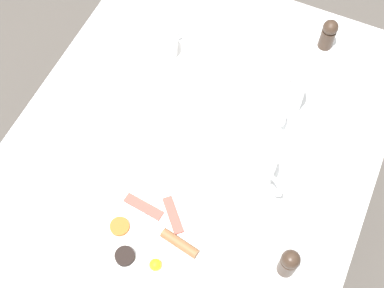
# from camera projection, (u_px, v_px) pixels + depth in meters

# --- Properties ---
(ground_plane) EXTENTS (8.00, 8.00, 0.00)m
(ground_plane) POSITION_uv_depth(u_px,v_px,m) (192.00, 236.00, 2.10)
(ground_plane) COLOR #4C4742
(table) EXTENTS (0.96, 1.23, 0.74)m
(table) POSITION_uv_depth(u_px,v_px,m) (192.00, 158.00, 1.50)
(table) COLOR silver
(table) RESTS_ON ground_plane
(breakfast_plate) EXTENTS (0.30, 0.30, 0.04)m
(breakfast_plate) POSITION_uv_depth(u_px,v_px,m) (150.00, 238.00, 1.32)
(breakfast_plate) COLOR white
(breakfast_plate) RESTS_ON table
(teapot_near) EXTENTS (0.18, 0.11, 0.13)m
(teapot_near) POSITION_uv_depth(u_px,v_px,m) (255.00, 168.00, 1.36)
(teapot_near) COLOR white
(teapot_near) RESTS_ON table
(teapot_far) EXTENTS (0.11, 0.19, 0.13)m
(teapot_far) POSITION_uv_depth(u_px,v_px,m) (284.00, 94.00, 1.46)
(teapot_far) COLOR white
(teapot_far) RESTS_ON table
(teacup_with_saucer_left) EXTENTS (0.14, 0.14, 0.07)m
(teacup_with_saucer_left) POSITION_uv_depth(u_px,v_px,m) (352.00, 138.00, 1.43)
(teacup_with_saucer_left) COLOR white
(teacup_with_saucer_left) RESTS_ON table
(teacup_with_saucer_right) EXTENTS (0.14, 0.14, 0.07)m
(teacup_with_saucer_right) POSITION_uv_depth(u_px,v_px,m) (162.00, 47.00, 1.57)
(teacup_with_saucer_right) COLOR white
(teacup_with_saucer_right) RESTS_ON table
(pepper_grinder) EXTENTS (0.05, 0.05, 0.10)m
(pepper_grinder) POSITION_uv_depth(u_px,v_px,m) (328.00, 34.00, 1.56)
(pepper_grinder) COLOR #38281E
(pepper_grinder) RESTS_ON table
(salt_grinder) EXTENTS (0.05, 0.05, 0.10)m
(salt_grinder) POSITION_uv_depth(u_px,v_px,m) (289.00, 263.00, 1.24)
(salt_grinder) COLOR #38281E
(salt_grinder) RESTS_ON table
(napkin_folded) EXTENTS (0.18, 0.20, 0.01)m
(napkin_folded) POSITION_uv_depth(u_px,v_px,m) (98.00, 122.00, 1.48)
(napkin_folded) COLOR white
(napkin_folded) RESTS_ON table
(fork_by_plate) EXTENTS (0.04, 0.18, 0.00)m
(fork_by_plate) POSITION_uv_depth(u_px,v_px,m) (33.00, 252.00, 1.31)
(fork_by_plate) COLOR silver
(fork_by_plate) RESTS_ON table
(knife_by_plate) EXTENTS (0.20, 0.10, 0.00)m
(knife_by_plate) POSITION_uv_depth(u_px,v_px,m) (239.00, 15.00, 1.67)
(knife_by_plate) COLOR silver
(knife_by_plate) RESTS_ON table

